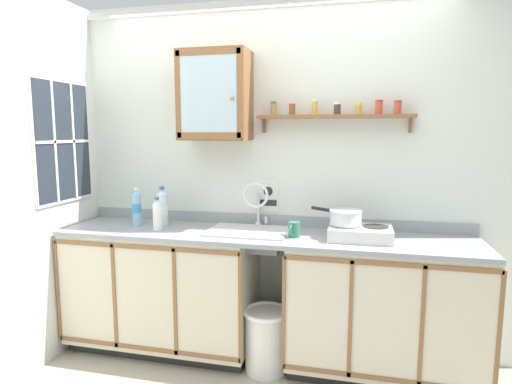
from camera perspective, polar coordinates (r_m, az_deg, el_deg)
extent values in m
plane|color=#9E9384|center=(3.07, -0.69, -23.92)|extent=(5.91, 5.91, 0.00)
cube|color=silver|center=(3.24, 2.03, 1.91)|extent=(3.51, 0.05, 2.56)
cube|color=white|center=(3.31, 2.03, 23.49)|extent=(3.51, 0.02, 0.05)
cube|color=silver|center=(3.10, -29.90, 0.57)|extent=(0.05, 3.41, 2.56)
cube|color=black|center=(3.57, -11.73, -18.48)|extent=(1.33, 0.51, 0.08)
cube|color=beige|center=(3.37, -12.17, -11.88)|extent=(1.36, 0.57, 0.81)
cube|color=brown|center=(3.01, -14.77, -7.05)|extent=(1.36, 0.01, 0.03)
cube|color=brown|center=(3.27, -14.30, -19.35)|extent=(1.36, 0.01, 0.03)
cube|color=brown|center=(3.49, -24.65, -11.76)|extent=(0.02, 0.01, 0.75)
cube|color=brown|center=(3.24, -18.16, -12.95)|extent=(0.02, 0.01, 0.75)
cube|color=brown|center=(3.03, -10.63, -14.12)|extent=(0.02, 0.01, 0.75)
cube|color=brown|center=(2.89, -2.11, -15.14)|extent=(0.02, 0.01, 0.75)
cube|color=black|center=(3.29, 16.05, -21.09)|extent=(1.21, 0.51, 0.08)
cube|color=beige|center=(3.07, 16.40, -14.04)|extent=(1.23, 0.57, 0.81)
cube|color=brown|center=(2.67, 17.01, -9.06)|extent=(1.23, 0.01, 0.03)
cube|color=brown|center=(2.96, 16.40, -22.54)|extent=(1.23, 0.01, 0.03)
cube|color=brown|center=(2.83, 3.67, -15.65)|extent=(0.02, 0.01, 0.75)
cube|color=brown|center=(2.80, 12.32, -16.13)|extent=(0.02, 0.01, 0.75)
cube|color=brown|center=(2.82, 21.03, -16.26)|extent=(0.02, 0.01, 0.75)
cube|color=brown|center=(2.91, 29.40, -16.05)|extent=(0.02, 0.01, 0.75)
cube|color=gray|center=(3.00, 0.81, -5.75)|extent=(2.87, 0.60, 0.03)
cube|color=gray|center=(3.25, 1.88, -3.69)|extent=(2.87, 0.02, 0.08)
cube|color=silver|center=(3.04, -1.04, -5.17)|extent=(0.56, 0.41, 0.01)
cube|color=slate|center=(3.07, -1.03, -7.13)|extent=(0.48, 0.34, 0.01)
cube|color=slate|center=(3.22, -0.26, -5.54)|extent=(0.48, 0.01, 0.11)
cube|color=slate|center=(2.90, -1.90, -7.07)|extent=(0.48, 0.01, 0.11)
cylinder|color=#4C4C51|center=(3.07, -1.03, -7.17)|extent=(0.04, 0.04, 0.01)
cylinder|color=silver|center=(3.25, 0.32, -4.21)|extent=(0.05, 0.05, 0.02)
cylinder|color=silver|center=(3.23, 0.32, -2.11)|extent=(0.02, 0.02, 0.22)
torus|color=silver|center=(3.13, -0.04, -0.41)|extent=(0.19, 0.02, 0.19)
cylinder|color=silver|center=(3.23, 1.36, -3.68)|extent=(0.02, 0.02, 0.05)
cube|color=silver|center=(2.91, 13.56, -5.29)|extent=(0.40, 0.30, 0.08)
cylinder|color=#2D2D2D|center=(2.92, 11.69, -4.28)|extent=(0.16, 0.16, 0.01)
cylinder|color=#2D2D2D|center=(2.92, 15.50, -4.40)|extent=(0.16, 0.16, 0.01)
cylinder|color=black|center=(2.78, 11.55, -5.85)|extent=(0.03, 0.02, 0.03)
cylinder|color=black|center=(2.78, 15.56, -5.98)|extent=(0.03, 0.02, 0.03)
cylinder|color=silver|center=(2.91, 11.72, -3.34)|extent=(0.21, 0.21, 0.09)
torus|color=silver|center=(2.90, 11.74, -2.45)|extent=(0.22, 0.22, 0.01)
cylinder|color=black|center=(3.01, 8.72, -2.26)|extent=(0.16, 0.11, 0.02)
cylinder|color=#8CB7E0|center=(3.34, -15.43, -2.28)|extent=(0.07, 0.07, 0.24)
cone|color=#8CB7E0|center=(3.32, -15.51, -0.01)|extent=(0.06, 0.06, 0.03)
cylinder|color=white|center=(3.32, -15.53, 0.42)|extent=(0.03, 0.03, 0.02)
cylinder|color=#3F8CCC|center=(3.34, -15.43, -2.06)|extent=(0.07, 0.07, 0.07)
cylinder|color=white|center=(3.16, -12.84, -3.23)|extent=(0.06, 0.06, 0.19)
cone|color=white|center=(3.14, -12.90, -1.27)|extent=(0.06, 0.06, 0.03)
cylinder|color=#2D59B2|center=(3.13, -12.92, -0.83)|extent=(0.03, 0.03, 0.02)
cylinder|color=white|center=(3.15, -12.85, -3.09)|extent=(0.07, 0.07, 0.05)
cylinder|color=silver|center=(3.29, -12.21, -2.33)|extent=(0.08, 0.08, 0.24)
cone|color=silver|center=(3.27, -12.28, 0.03)|extent=(0.08, 0.08, 0.04)
cylinder|color=#2D59B2|center=(3.27, -12.30, 0.52)|extent=(0.04, 0.04, 0.02)
cylinder|color=white|center=(3.29, -12.21, -2.32)|extent=(0.08, 0.08, 0.07)
cylinder|color=#337259|center=(2.90, 5.06, -4.93)|extent=(0.08, 0.08, 0.10)
torus|color=#337259|center=(2.86, 4.69, -5.01)|extent=(0.03, 0.07, 0.07)
cube|color=brown|center=(3.17, -5.38, 12.50)|extent=(0.49, 0.28, 0.63)
cube|color=silver|center=(3.03, -6.30, 12.69)|extent=(0.40, 0.01, 0.52)
cube|color=brown|center=(3.11, -10.24, 12.49)|extent=(0.04, 0.01, 0.59)
cube|color=brown|center=(2.96, -2.17, 12.85)|extent=(0.04, 0.01, 0.59)
cube|color=brown|center=(3.07, -6.40, 17.97)|extent=(0.46, 0.01, 0.05)
cube|color=brown|center=(3.02, -6.23, 7.34)|extent=(0.46, 0.01, 0.05)
sphere|color=olive|center=(2.96, -3.18, 12.23)|extent=(0.02, 0.02, 0.02)
cube|color=brown|center=(3.07, 10.26, 9.75)|extent=(1.07, 0.14, 0.02)
cube|color=brown|center=(3.19, 1.10, 8.69)|extent=(0.02, 0.03, 0.10)
cube|color=brown|center=(3.13, 19.64, 8.25)|extent=(0.02, 0.03, 0.10)
cylinder|color=tan|center=(3.14, 2.31, 10.80)|extent=(0.04, 0.04, 0.08)
cylinder|color=#33723F|center=(3.14, 2.32, 11.69)|extent=(0.04, 0.04, 0.02)
cylinder|color=brown|center=(3.10, 4.79, 10.63)|extent=(0.04, 0.04, 0.06)
cylinder|color=red|center=(3.10, 4.80, 11.35)|extent=(0.05, 0.05, 0.02)
cylinder|color=gold|center=(3.09, 7.75, 10.86)|extent=(0.04, 0.04, 0.09)
cylinder|color=white|center=(3.09, 7.77, 11.86)|extent=(0.04, 0.04, 0.02)
cylinder|color=#4C3326|center=(3.06, 10.64, 10.62)|extent=(0.05, 0.05, 0.07)
cylinder|color=white|center=(3.06, 10.66, 11.41)|extent=(0.05, 0.05, 0.02)
cylinder|color=gold|center=(3.08, 13.35, 10.49)|extent=(0.04, 0.04, 0.06)
cylinder|color=yellow|center=(3.08, 13.38, 11.24)|extent=(0.04, 0.04, 0.02)
cylinder|color=#CC4C33|center=(3.08, 15.88, 10.54)|extent=(0.05, 0.05, 0.08)
cylinder|color=red|center=(3.08, 15.91, 11.43)|extent=(0.05, 0.05, 0.02)
cylinder|color=#CC4C33|center=(3.07, 18.16, 10.41)|extent=(0.05, 0.05, 0.07)
cylinder|color=red|center=(3.08, 18.20, 11.25)|extent=(0.05, 0.05, 0.02)
cube|color=silver|center=(3.23, 1.62, -0.44)|extent=(0.15, 0.01, 0.25)
cube|color=#262626|center=(3.24, 1.60, -1.43)|extent=(0.13, 0.00, 0.04)
cylinder|color=#262626|center=(3.22, 1.60, 0.10)|extent=(0.07, 0.00, 0.07)
cube|color=#262D38|center=(3.44, -24.01, 6.08)|extent=(0.01, 0.57, 0.84)
cube|color=white|center=(3.44, -24.14, 6.08)|extent=(0.02, 0.62, 0.88)
cube|color=white|center=(3.35, -25.00, 6.00)|extent=(0.01, 0.02, 0.84)
cube|color=white|center=(3.52, -22.90, 6.17)|extent=(0.01, 0.02, 0.84)
cube|color=white|center=(3.43, -23.93, 6.09)|extent=(0.01, 0.57, 0.02)
cylinder|color=silver|center=(3.11, 1.39, -19.03)|extent=(0.29, 0.29, 0.42)
torus|color=white|center=(3.02, 1.41, -15.50)|extent=(0.33, 0.33, 0.03)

